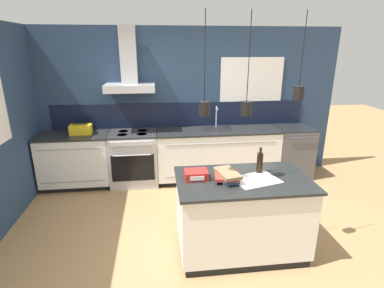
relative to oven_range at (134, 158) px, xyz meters
name	(u,v)px	position (x,y,z in m)	size (l,w,h in m)	color
ground_plane	(196,236)	(0.85, -1.69, -0.46)	(16.00, 16.00, 0.00)	#A87F51
wall_back	(178,102)	(0.80, 0.31, 0.90)	(5.60, 2.46, 2.60)	navy
counter_run_left	(76,160)	(-0.96, 0.01, 0.01)	(1.13, 0.64, 0.91)	black
counter_run_sink	(217,154)	(1.45, 0.01, 0.01)	(2.12, 0.64, 1.29)	black
oven_range	(134,158)	(0.00, 0.00, 0.00)	(0.80, 0.66, 0.91)	#B5B5BA
dishwasher	(291,151)	(2.83, 0.00, 0.00)	(0.64, 0.65, 0.91)	#4C4C51
kitchen_island	(241,215)	(1.32, -1.99, 0.00)	(1.46, 0.87, 0.91)	black
bottle_on_island	(260,162)	(1.54, -1.86, 0.58)	(0.07, 0.07, 0.30)	black
book_stack	(227,176)	(1.14, -2.02, 0.51)	(0.29, 0.37, 0.11)	#335684
red_supply_box	(196,175)	(0.81, -1.93, 0.50)	(0.25, 0.20, 0.09)	red
paper_pile	(256,180)	(1.45, -2.04, 0.46)	(0.54, 0.45, 0.01)	silver
yellow_toolbox	(81,129)	(-0.82, 0.00, 0.54)	(0.34, 0.18, 0.19)	gold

